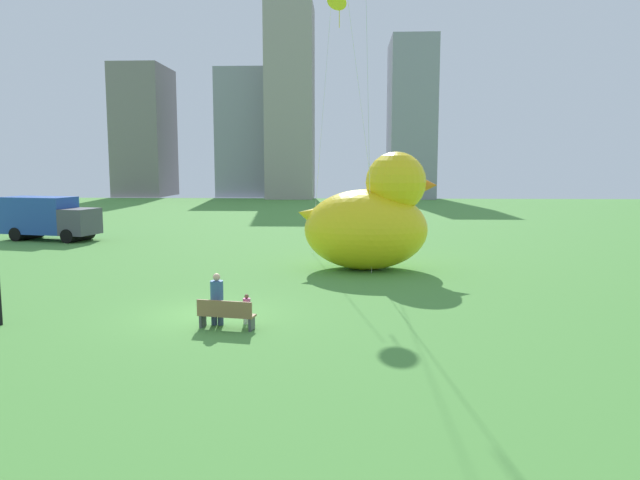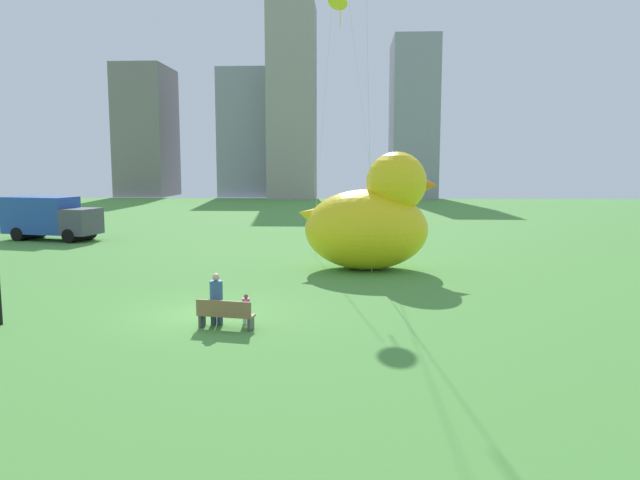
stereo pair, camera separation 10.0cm
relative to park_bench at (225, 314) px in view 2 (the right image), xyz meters
name	(u,v)px [view 2 (the right image)]	position (x,y,z in m)	size (l,w,h in m)	color
ground_plane	(209,315)	(-0.90, 1.70, -0.48)	(140.00, 140.00, 0.00)	#4E913D
park_bench	(225,314)	(0.00, 0.00, 0.00)	(1.80, 0.77, 0.90)	olive
person_adult	(216,296)	(-0.37, 0.48, 0.41)	(0.40, 0.40, 1.62)	#38476B
person_child	(246,308)	(0.54, 0.60, 0.05)	(0.23, 0.23, 0.95)	silver
giant_inflatable_duck	(371,220)	(4.75, 10.74, 1.88)	(6.69, 4.30, 5.55)	yellow
box_truck	(50,218)	(-16.06, 20.86, 0.97)	(6.63, 3.60, 2.85)	#264CA5
city_skyline	(277,123)	(-7.65, 75.21, 10.83)	(49.09, 15.23, 27.87)	gray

